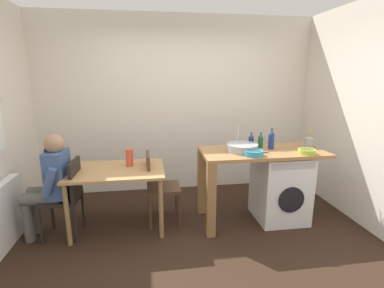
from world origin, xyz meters
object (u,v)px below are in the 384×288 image
(dining_table, at_px, (117,177))
(chair_person_seat, at_px, (67,194))
(seated_person, at_px, (51,181))
(washing_machine, at_px, (280,187))
(utensil_crock, at_px, (309,142))
(colander, at_px, (307,151))
(mixing_bowl, at_px, (253,153))
(bottle_tall_green, at_px, (251,141))
(bottle_squat_brown, at_px, (260,141))
(vase, at_px, (129,158))
(chair_opposite, at_px, (157,184))
(bottle_clear_small, at_px, (271,140))

(dining_table, relative_size, chair_person_seat, 1.22)
(chair_person_seat, xyz_separation_m, seated_person, (-0.16, 0.01, 0.16))
(washing_machine, height_order, utensil_crock, utensil_crock)
(colander, bearing_deg, mixing_bowl, 178.22)
(bottle_tall_green, xyz_separation_m, bottle_squat_brown, (0.10, -0.05, 0.00))
(washing_machine, height_order, mixing_bowl, mixing_bowl)
(utensil_crock, distance_m, colander, 0.33)
(vase, bearing_deg, chair_opposite, -9.21)
(mixing_bowl, xyz_separation_m, utensil_crock, (0.82, 0.25, 0.03))
(bottle_tall_green, distance_m, vase, 1.54)
(seated_person, bearing_deg, bottle_tall_green, -83.30)
(chair_person_seat, height_order, mixing_bowl, mixing_bowl)
(bottle_squat_brown, relative_size, mixing_bowl, 0.85)
(utensil_crock, bearing_deg, seated_person, -178.80)
(vase, bearing_deg, seated_person, -167.04)
(washing_machine, height_order, bottle_tall_green, bottle_tall_green)
(vase, bearing_deg, washing_machine, -5.63)
(chair_opposite, bearing_deg, dining_table, -86.47)
(washing_machine, relative_size, utensil_crock, 2.87)
(chair_opposite, xyz_separation_m, bottle_squat_brown, (1.31, 0.01, 0.50))
(chair_opposite, xyz_separation_m, seated_person, (-1.18, -0.14, 0.16))
(bottle_tall_green, bearing_deg, washing_machine, -28.55)
(dining_table, xyz_separation_m, chair_opposite, (0.48, 0.05, -0.14))
(chair_opposite, height_order, seated_person, seated_person)
(bottle_squat_brown, xyz_separation_m, colander, (0.43, -0.36, -0.06))
(chair_opposite, xyz_separation_m, utensil_crock, (1.92, -0.08, 0.48))
(mixing_bowl, bearing_deg, bottle_squat_brown, 57.15)
(washing_machine, xyz_separation_m, colander, (0.19, -0.22, 0.52))
(vase, bearing_deg, chair_person_seat, -163.77)
(chair_person_seat, relative_size, colander, 4.50)
(utensil_crock, bearing_deg, bottle_squat_brown, 172.04)
(chair_opposite, distance_m, mixing_bowl, 1.22)
(chair_opposite, bearing_deg, utensil_crock, 85.48)
(seated_person, bearing_deg, colander, -92.12)
(washing_machine, distance_m, mixing_bowl, 0.72)
(washing_machine, relative_size, bottle_squat_brown, 4.45)
(washing_machine, xyz_separation_m, vase, (-1.87, 0.18, 0.42))
(chair_person_seat, distance_m, utensil_crock, 2.98)
(bottle_clear_small, distance_m, mixing_bowl, 0.43)
(chair_opposite, height_order, washing_machine, chair_opposite)
(bottle_squat_brown, xyz_separation_m, mixing_bowl, (-0.22, -0.34, -0.05))
(dining_table, height_order, bottle_tall_green, bottle_tall_green)
(chair_person_seat, xyz_separation_m, bottle_clear_small, (2.44, 0.08, 0.53))
(dining_table, xyz_separation_m, chair_person_seat, (-0.55, -0.10, -0.14))
(chair_opposite, bearing_deg, bottle_tall_green, 90.52)
(dining_table, height_order, bottle_clear_small, bottle_clear_small)
(utensil_crock, height_order, colander, utensil_crock)
(dining_table, xyz_separation_m, vase, (0.15, 0.10, 0.20))
(chair_opposite, relative_size, washing_machine, 1.05)
(colander, relative_size, vase, 0.94)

